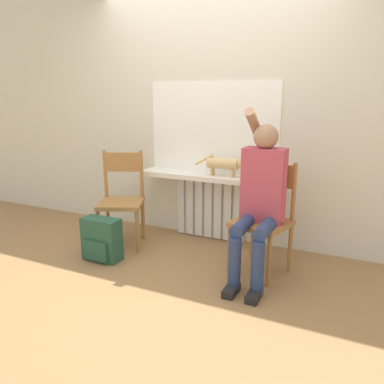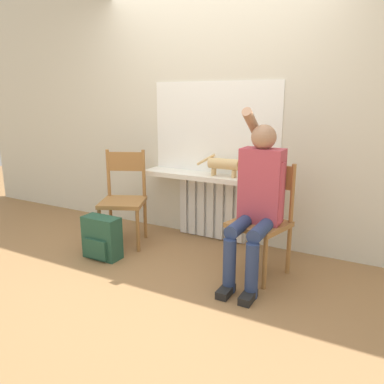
{
  "view_description": "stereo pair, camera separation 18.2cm",
  "coord_description": "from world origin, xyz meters",
  "px_view_note": "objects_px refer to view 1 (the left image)",
  "views": [
    {
      "loc": [
        1.46,
        -2.37,
        1.46
      ],
      "look_at": [
        0.0,
        0.71,
        0.6
      ],
      "focal_mm": 35.0,
      "sensor_mm": 36.0,
      "label": 1
    },
    {
      "loc": [
        1.63,
        -2.29,
        1.46
      ],
      "look_at": [
        0.0,
        0.71,
        0.6
      ],
      "focal_mm": 35.0,
      "sensor_mm": 36.0,
      "label": 2
    }
  ],
  "objects_px": {
    "chair_left": "(122,198)",
    "person": "(261,194)",
    "cat": "(224,164)",
    "backpack": "(102,240)",
    "chair_right": "(264,217)"
  },
  "relations": [
    {
      "from": "chair_left",
      "to": "person",
      "type": "height_order",
      "value": "person"
    },
    {
      "from": "chair_left",
      "to": "cat",
      "type": "xyz_separation_m",
      "value": [
        0.93,
        0.44,
        0.35
      ]
    },
    {
      "from": "cat",
      "to": "backpack",
      "type": "xyz_separation_m",
      "value": [
        -0.87,
        -0.86,
        -0.64
      ]
    },
    {
      "from": "chair_left",
      "to": "person",
      "type": "distance_m",
      "value": 1.47
    },
    {
      "from": "chair_right",
      "to": "person",
      "type": "height_order",
      "value": "person"
    },
    {
      "from": "chair_left",
      "to": "backpack",
      "type": "xyz_separation_m",
      "value": [
        0.06,
        -0.42,
        -0.29
      ]
    },
    {
      "from": "backpack",
      "to": "chair_left",
      "type": "bearing_deg",
      "value": 98.12
    },
    {
      "from": "chair_left",
      "to": "backpack",
      "type": "distance_m",
      "value": 0.51
    },
    {
      "from": "chair_right",
      "to": "backpack",
      "type": "xyz_separation_m",
      "value": [
        -1.4,
        -0.42,
        -0.29
      ]
    },
    {
      "from": "backpack",
      "to": "cat",
      "type": "bearing_deg",
      "value": 44.56
    },
    {
      "from": "person",
      "to": "chair_left",
      "type": "bearing_deg",
      "value": 175.89
    },
    {
      "from": "chair_right",
      "to": "chair_left",
      "type": "bearing_deg",
      "value": -165.45
    },
    {
      "from": "person",
      "to": "backpack",
      "type": "height_order",
      "value": "person"
    },
    {
      "from": "chair_right",
      "to": "person",
      "type": "bearing_deg",
      "value": -81.26
    },
    {
      "from": "person",
      "to": "backpack",
      "type": "bearing_deg",
      "value": -167.27
    }
  ]
}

